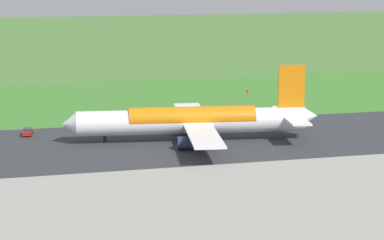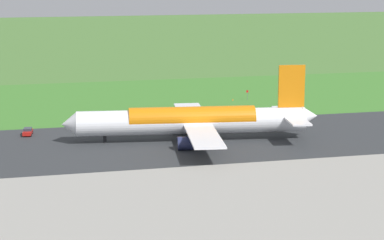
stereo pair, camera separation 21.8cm
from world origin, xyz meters
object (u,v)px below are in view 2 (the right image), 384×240
object	(u,v)px
airliner_main	(194,121)
no_stopping_sign	(247,94)
service_car_followme	(28,132)
traffic_cone_orange	(233,100)

from	to	relation	value
airliner_main	no_stopping_sign	distance (m)	49.95
no_stopping_sign	airliner_main	bearing A→B (deg)	59.20
service_car_followme	no_stopping_sign	size ratio (longest dim) A/B	1.60
service_car_followme	no_stopping_sign	bearing A→B (deg)	-153.64
no_stopping_sign	traffic_cone_orange	size ratio (longest dim) A/B	4.99
no_stopping_sign	service_car_followme	bearing A→B (deg)	26.36
service_car_followme	no_stopping_sign	world-z (taller)	no_stopping_sign
service_car_followme	traffic_cone_orange	distance (m)	62.90
no_stopping_sign	traffic_cone_orange	bearing A→B (deg)	-3.48
no_stopping_sign	traffic_cone_orange	distance (m)	4.30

